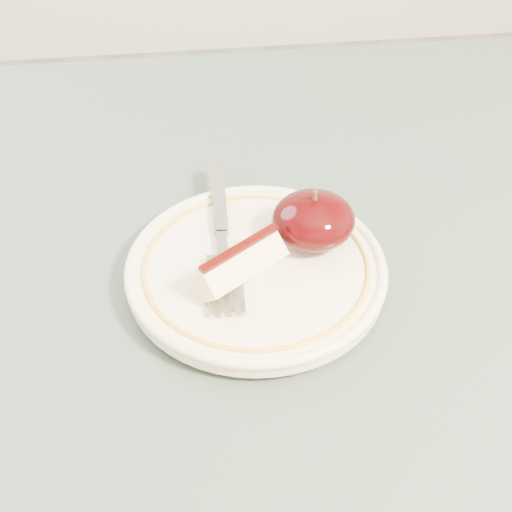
{
  "coord_description": "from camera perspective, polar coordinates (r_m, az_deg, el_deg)",
  "views": [
    {
      "loc": [
        -0.04,
        -0.37,
        1.15
      ],
      "look_at": [
        0.01,
        0.04,
        0.78
      ],
      "focal_mm": 50.0,
      "sensor_mm": 36.0,
      "label": 1
    }
  ],
  "objects": [
    {
      "name": "fork",
      "position": [
        0.59,
        -2.78,
        1.81
      ],
      "size": [
        0.03,
        0.2,
        0.0
      ],
      "rotation": [
        0.0,
        0.0,
        1.53
      ],
      "color": "gray",
      "rests_on": "plate"
    },
    {
      "name": "apple_half",
      "position": [
        0.58,
        4.61,
        2.89
      ],
      "size": [
        0.07,
        0.06,
        0.05
      ],
      "color": "black",
      "rests_on": "plate"
    },
    {
      "name": "plate",
      "position": [
        0.57,
        0.0,
        -1.05
      ],
      "size": [
        0.21,
        0.21,
        0.02
      ],
      "color": "#EFE2C9",
      "rests_on": "table"
    },
    {
      "name": "table",
      "position": [
        0.61,
        -0.1,
        -10.87
      ],
      "size": [
        0.9,
        0.9,
        0.75
      ],
      "color": "brown",
      "rests_on": "ground"
    },
    {
      "name": "apple_wedge",
      "position": [
        0.54,
        -1.28,
        -0.69
      ],
      "size": [
        0.08,
        0.07,
        0.04
      ],
      "rotation": [
        0.0,
        0.0,
        0.62
      ],
      "color": "#FAE9B8",
      "rests_on": "plate"
    }
  ]
}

